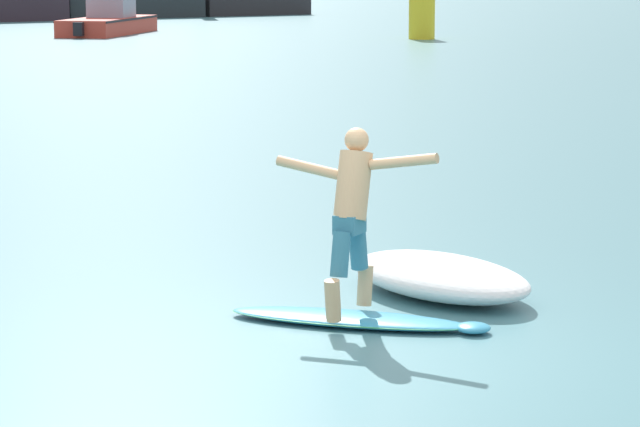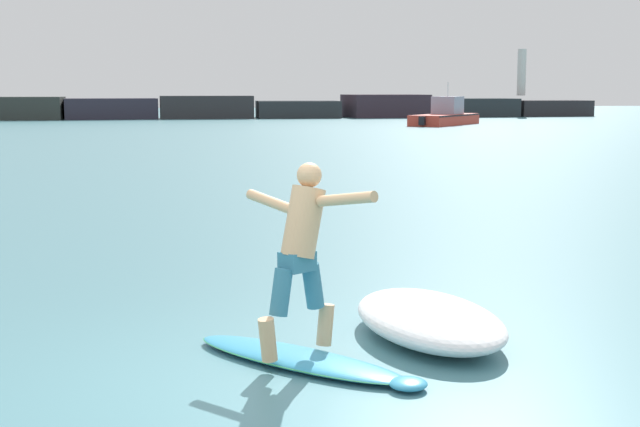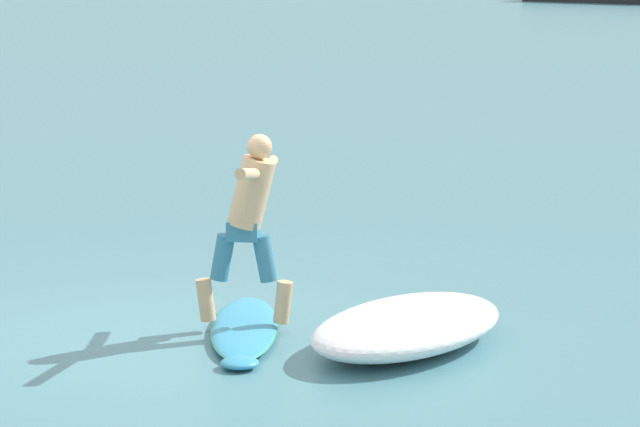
# 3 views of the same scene
# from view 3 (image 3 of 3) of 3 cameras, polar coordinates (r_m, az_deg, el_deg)

# --- Properties ---
(ground_plane) EXTENTS (200.00, 200.00, 0.00)m
(ground_plane) POSITION_cam_3_polar(r_m,az_deg,el_deg) (12.64, -5.94, -4.57)
(ground_plane) COLOR teal
(surfboard) EXTENTS (1.80, 2.01, 0.23)m
(surfboard) POSITION_cam_3_polar(r_m,az_deg,el_deg) (12.60, -2.87, -4.35)
(surfboard) COLOR #3799C4
(surfboard) RESTS_ON ground
(surfer) EXTENTS (0.92, 1.31, 1.58)m
(surfer) POSITION_cam_3_polar(r_m,az_deg,el_deg) (12.43, -2.65, -0.01)
(surfer) COLOR tan
(surfer) RESTS_ON surfboard
(wave_foam_at_tail) EXTENTS (1.31, 2.17, 0.36)m
(wave_foam_at_tail) POSITION_cam_3_polar(r_m,az_deg,el_deg) (12.17, 3.32, -4.25)
(wave_foam_at_tail) COLOR white
(wave_foam_at_tail) RESTS_ON ground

